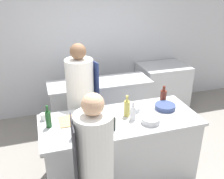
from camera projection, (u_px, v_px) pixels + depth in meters
ground_plane at (119, 175)px, 3.45m from camera, size 16.00×16.00×0.00m
wall_back at (84, 42)px, 4.74m from camera, size 8.00×0.06×2.80m
prep_counter at (120, 149)px, 3.27m from camera, size 1.97×0.82×0.90m
pass_counter at (100, 105)px, 4.39m from camera, size 1.74×0.56×0.90m
oven_range at (162, 86)px, 5.17m from camera, size 0.95×0.73×0.91m
chef_at_prep_near at (95, 172)px, 2.36m from camera, size 0.37×0.35×1.63m
chef_at_stove at (81, 103)px, 3.58m from camera, size 0.44×0.43×1.73m
bottle_olive_oil at (113, 124)px, 2.82m from camera, size 0.07×0.07×0.21m
bottle_vinegar at (133, 112)px, 3.04m from camera, size 0.07×0.07×0.24m
bottle_wine at (127, 108)px, 3.11m from camera, size 0.08×0.08×0.28m
bottle_cooking_oil at (74, 128)px, 2.69m from camera, size 0.06×0.06×0.28m
bottle_sauce at (163, 96)px, 3.47m from camera, size 0.09×0.09×0.24m
bottle_water at (48, 119)px, 2.87m from camera, size 0.07×0.07×0.28m
bowl_mixing_large at (165, 107)px, 3.31m from camera, size 0.27×0.27×0.06m
bowl_prep_small at (151, 120)px, 2.99m from camera, size 0.22×0.22×0.07m
bowl_ceramic_blue at (132, 108)px, 3.27m from camera, size 0.21×0.21×0.06m
bowl_wooden_salad at (101, 116)px, 3.08m from camera, size 0.25×0.25×0.08m
cup at (44, 117)px, 3.05m from camera, size 0.08×0.08×0.09m
cutting_board at (74, 120)px, 3.05m from camera, size 0.36×0.28×0.01m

